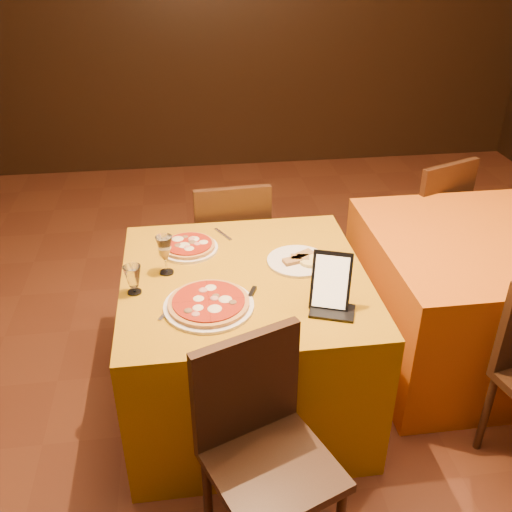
{
  "coord_description": "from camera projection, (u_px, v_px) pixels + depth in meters",
  "views": [
    {
      "loc": [
        -0.38,
        -1.99,
        2.12
      ],
      "look_at": [
        -0.09,
        0.15,
        0.86
      ],
      "focal_mm": 40.0,
      "sensor_mm": 36.0,
      "label": 1
    }
  ],
  "objects": [
    {
      "name": "chair_main_far",
      "position": [
        229.0,
        246.0,
        3.41
      ],
      "size": [
        0.45,
        0.45,
        0.91
      ],
      "primitive_type": null,
      "rotation": [
        0.0,
        0.0,
        3.21
      ],
      "color": "black",
      "rests_on": "floor"
    },
    {
      "name": "wall_back",
      "position": [
        215.0,
        17.0,
        5.1
      ],
      "size": [
        6.0,
        0.01,
        2.8
      ],
      "primitive_type": "cube",
      "color": "black",
      "rests_on": "floor"
    },
    {
      "name": "fork_near",
      "position": [
        167.0,
        311.0,
        2.32
      ],
      "size": [
        0.08,
        0.13,
        0.01
      ],
      "primitive_type": "cube",
      "rotation": [
        0.0,
        0.0,
        1.09
      ],
      "color": "#A7A8AE",
      "rests_on": "main_table"
    },
    {
      "name": "side_table",
      "position": [
        471.0,
        298.0,
        3.07
      ],
      "size": [
        1.1,
        1.1,
        0.75
      ],
      "primitive_type": "cube",
      "color": "#C1580C",
      "rests_on": "floor"
    },
    {
      "name": "chair_main_near",
      "position": [
        272.0,
        468.0,
        2.01
      ],
      "size": [
        0.56,
        0.56,
        0.91
      ],
      "primitive_type": null,
      "rotation": [
        0.0,
        0.0,
        0.38
      ],
      "color": "black",
      "rests_on": "floor"
    },
    {
      "name": "pizza_near",
      "position": [
        209.0,
        304.0,
        2.35
      ],
      "size": [
        0.37,
        0.37,
        0.03
      ],
      "rotation": [
        0.0,
        0.0,
        0.14
      ],
      "color": "white",
      "rests_on": "main_table"
    },
    {
      "name": "fork_far",
      "position": [
        223.0,
        234.0,
        2.9
      ],
      "size": [
        0.08,
        0.14,
        0.01
      ],
      "primitive_type": "cube",
      "rotation": [
        0.0,
        0.0,
        2.04
      ],
      "color": "#B5B3BB",
      "rests_on": "main_table"
    },
    {
      "name": "wine_glass",
      "position": [
        165.0,
        255.0,
        2.54
      ],
      "size": [
        0.1,
        0.1,
        0.19
      ],
      "primitive_type": null,
      "rotation": [
        0.0,
        0.0,
        -0.35
      ],
      "color": "#D2BA77",
      "rests_on": "main_table"
    },
    {
      "name": "pizza_far",
      "position": [
        189.0,
        247.0,
        2.76
      ],
      "size": [
        0.28,
        0.28,
        0.03
      ],
      "rotation": [
        0.0,
        0.0,
        -0.38
      ],
      "color": "white",
      "rests_on": "main_table"
    },
    {
      "name": "cutlet_dish",
      "position": [
        298.0,
        260.0,
        2.66
      ],
      "size": [
        0.29,
        0.29,
        0.03
      ],
      "rotation": [
        0.0,
        0.0,
        -0.15
      ],
      "color": "white",
      "rests_on": "main_table"
    },
    {
      "name": "knife",
      "position": [
        246.0,
        304.0,
        2.37
      ],
      "size": [
        0.09,
        0.18,
        0.01
      ],
      "primitive_type": "cube",
      "rotation": [
        0.0,
        0.0,
        1.15
      ],
      "color": "#ADAFB4",
      "rests_on": "main_table"
    },
    {
      "name": "tablet",
      "position": [
        331.0,
        281.0,
        2.31
      ],
      "size": [
        0.18,
        0.15,
        0.23
      ],
      "primitive_type": "cube",
      "rotation": [
        -0.35,
        0.0,
        -0.36
      ],
      "color": "black",
      "rests_on": "main_table"
    },
    {
      "name": "chair_side_far",
      "position": [
        418.0,
        221.0,
        3.7
      ],
      "size": [
        0.47,
        0.47,
        0.91
      ],
      "primitive_type": null,
      "rotation": [
        0.0,
        0.0,
        3.52
      ],
      "color": "black",
      "rests_on": "floor"
    },
    {
      "name": "floor",
      "position": [
        278.0,
        421.0,
        2.81
      ],
      "size": [
        6.0,
        7.0,
        0.01
      ],
      "primitive_type": "cube",
      "color": "#5E2D19",
      "rests_on": "ground"
    },
    {
      "name": "main_table",
      "position": [
        245.0,
        341.0,
        2.75
      ],
      "size": [
        1.1,
        1.1,
        0.75
      ],
      "primitive_type": "cube",
      "color": "#AF7A0B",
      "rests_on": "floor"
    },
    {
      "name": "water_glass",
      "position": [
        133.0,
        280.0,
        2.41
      ],
      "size": [
        0.09,
        0.09,
        0.13
      ],
      "primitive_type": null,
      "rotation": [
        0.0,
        0.0,
        -0.35
      ],
      "color": "silver",
      "rests_on": "main_table"
    }
  ]
}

